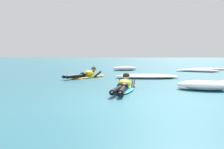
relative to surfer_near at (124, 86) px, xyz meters
name	(u,v)px	position (x,y,z in m)	size (l,w,h in m)	color
ground_plane	(128,71)	(0.25, 8.28, -0.14)	(120.00, 120.00, 0.00)	#2D6B7A
surfer_near	(124,86)	(0.00, 0.00, 0.00)	(0.84, 2.61, 0.53)	#2DB2D1
surfer_far	(86,75)	(-1.72, 3.92, 0.00)	(1.77, 2.37, 0.54)	yellow
whitewater_front	(197,71)	(4.47, 8.04, -0.06)	(2.60, 1.62, 0.18)	white
whitewater_mid_left	(203,85)	(2.41, 0.30, 0.00)	(1.72, 1.27, 0.29)	white
whitewater_mid_right	(210,69)	(5.92, 10.14, -0.08)	(3.11, 1.51, 0.13)	white
whitewater_back	(125,69)	(0.06, 9.03, 0.00)	(1.72, 0.97, 0.29)	white
whitewater_far_band	(147,76)	(1.04, 3.88, -0.05)	(2.82, 1.02, 0.19)	white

